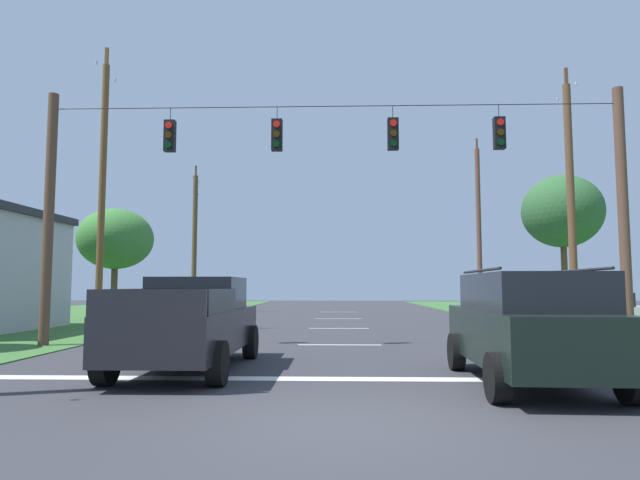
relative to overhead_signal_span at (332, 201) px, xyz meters
name	(u,v)px	position (x,y,z in m)	size (l,w,h in m)	color
ground_plane	(343,423)	(0.22, -8.69, -4.26)	(120.00, 120.00, 0.00)	#333338
stop_bar_stripe	(341,379)	(0.22, -5.36, -4.26)	(14.42, 0.45, 0.01)	white
lane_dash_0	(340,345)	(0.22, 0.64, -4.26)	(0.15, 2.50, 0.01)	white
lane_dash_1	(339,328)	(0.22, 7.04, -4.26)	(0.15, 2.50, 0.01)	white
lane_dash_2	(338,319)	(0.22, 13.81, -4.26)	(0.15, 2.50, 0.01)	white
lane_dash_3	(338,312)	(0.22, 21.58, -4.26)	(0.15, 2.50, 0.01)	white
overhead_signal_span	(332,201)	(0.00, 0.00, 0.00)	(17.18, 0.31, 7.58)	brown
pickup_truck	(191,323)	(-2.96, -4.27, -3.30)	(2.28, 5.40, 1.95)	black
suv_black	(528,325)	(3.57, -5.88, -3.20)	(2.33, 4.86, 2.05)	black
distant_car_crossing_white	(198,307)	(-6.26, 9.13, -3.47)	(2.03, 4.31, 1.52)	silver
distant_car_oncoming	(514,303)	(10.42, 16.13, -3.47)	(4.36, 2.13, 1.52)	slate
distant_car_far_parked	(596,313)	(9.61, 4.49, -3.47)	(4.43, 2.30, 1.52)	silver
utility_pole_mid_right	(571,202)	(9.15, 5.15, 0.72)	(0.29, 1.80, 10.30)	brown
utility_pole_far_right	(479,228)	(9.34, 19.41, 1.25)	(0.31, 1.83, 11.42)	brown
utility_pole_mid_left	(102,190)	(-9.06, 4.97, 1.24)	(0.27, 1.84, 11.29)	brown
utility_pole_far_left	(195,240)	(-9.56, 20.79, 0.62)	(0.33, 1.85, 10.05)	brown
tree_roadside_right	(116,239)	(-11.63, 12.61, -0.01)	(3.93, 3.93, 5.88)	brown
tree_roadside_far_right	(562,212)	(11.61, 11.91, 1.27)	(3.98, 3.98, 7.40)	brown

